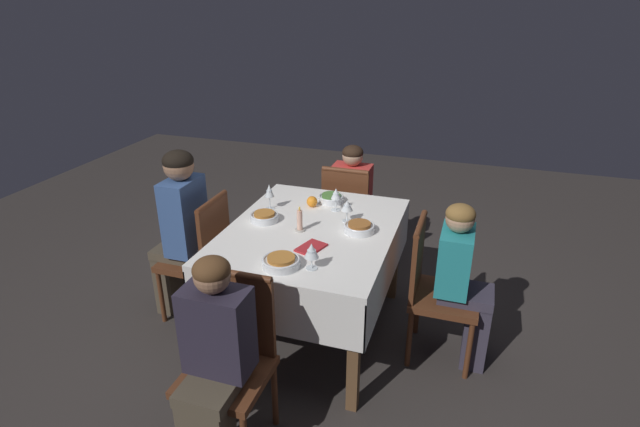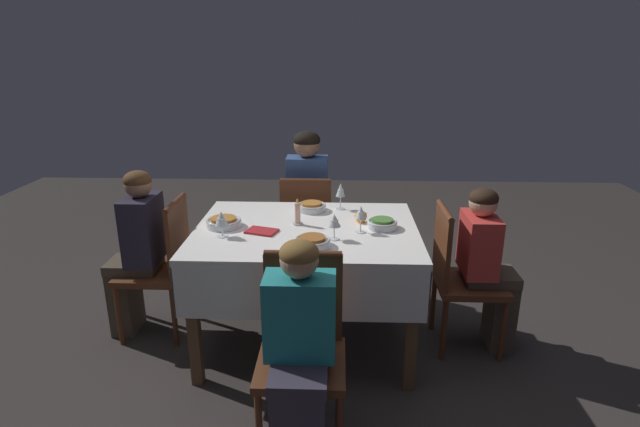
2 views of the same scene
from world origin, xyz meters
name	(u,v)px [view 2 (image 2 of 2)]	position (x,y,z in m)	size (l,w,h in m)	color
ground_plane	(307,341)	(0.00, 0.00, 0.00)	(8.00, 8.00, 0.00)	#332D2B
dining_table	(306,244)	(0.00, 0.00, 0.65)	(1.29, 0.99, 0.76)	white
chair_north	(307,227)	(-0.05, 0.76, 0.48)	(0.39, 0.39, 0.88)	#562D19
chair_west	(163,262)	(-0.90, 0.09, 0.48)	(0.39, 0.39, 0.88)	#562D19
chair_east	(459,273)	(0.90, 0.01, 0.48)	(0.39, 0.39, 0.88)	#562D19
chair_south	(302,342)	(0.03, -0.76, 0.48)	(0.39, 0.39, 0.88)	#562D19
person_adult_denim	(308,198)	(-0.05, 0.90, 0.67)	(0.30, 0.34, 1.18)	#4C4233
person_child_dark	(136,247)	(-1.06, 0.09, 0.58)	(0.33, 0.30, 1.06)	#4C4233
person_child_red	(487,263)	(1.06, 0.01, 0.55)	(0.33, 0.30, 1.00)	#4C4233
person_child_teal	(299,348)	(0.03, -0.92, 0.56)	(0.30, 0.33, 1.02)	#383342
bowl_north	(312,207)	(0.02, 0.32, 0.78)	(0.18, 0.18, 0.06)	silver
wine_glass_north	(341,191)	(0.20, 0.36, 0.88)	(0.06, 0.06, 0.17)	white
bowl_west	(224,222)	(-0.48, 0.00, 0.78)	(0.20, 0.20, 0.06)	silver
wine_glass_west	(221,219)	(-0.45, -0.16, 0.86)	(0.08, 0.08, 0.15)	white
bowl_east	(382,224)	(0.44, 0.01, 0.78)	(0.17, 0.17, 0.06)	silver
wine_glass_east	(361,213)	(0.31, -0.06, 0.87)	(0.07, 0.07, 0.15)	white
bowl_south	(312,242)	(0.05, -0.29, 0.78)	(0.19, 0.19, 0.06)	silver
wine_glass_south	(334,221)	(0.16, -0.18, 0.86)	(0.07, 0.07, 0.14)	white
candle_centerpiece	(298,215)	(-0.05, 0.05, 0.82)	(0.06, 0.06, 0.16)	beige
orange_fruit	(361,217)	(0.32, 0.11, 0.79)	(0.07, 0.07, 0.07)	orange
napkin_red_folded	(262,231)	(-0.25, -0.08, 0.76)	(0.20, 0.16, 0.01)	#AD2328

